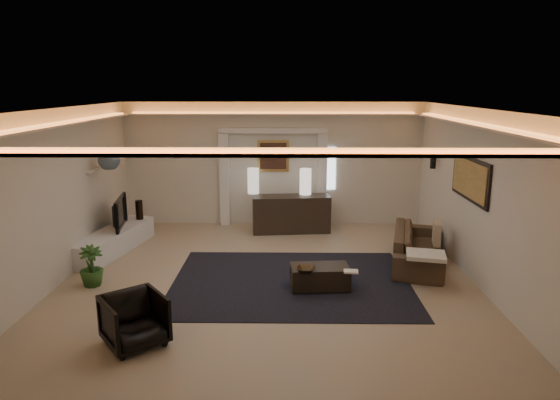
{
  "coord_description": "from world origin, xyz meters",
  "views": [
    {
      "loc": [
        0.32,
        -8.05,
        3.25
      ],
      "look_at": [
        0.2,
        0.6,
        1.25
      ],
      "focal_mm": 31.64,
      "sensor_mm": 36.0,
      "label": 1
    }
  ],
  "objects_px": {
    "console": "(291,215)",
    "coffee_table": "(320,276)",
    "sofa": "(418,247)",
    "armchair": "(135,320)"
  },
  "relations": [
    {
      "from": "sofa",
      "to": "coffee_table",
      "type": "height_order",
      "value": "sofa"
    },
    {
      "from": "console",
      "to": "sofa",
      "type": "bearing_deg",
      "value": -46.23
    },
    {
      "from": "console",
      "to": "sofa",
      "type": "xyz_separation_m",
      "value": [
        2.36,
        -2.03,
        -0.08
      ]
    },
    {
      "from": "console",
      "to": "sofa",
      "type": "relative_size",
      "value": 0.79
    },
    {
      "from": "console",
      "to": "sofa",
      "type": "height_order",
      "value": "console"
    },
    {
      "from": "sofa",
      "to": "armchair",
      "type": "bearing_deg",
      "value": 138.87
    },
    {
      "from": "coffee_table",
      "to": "armchair",
      "type": "relative_size",
      "value": 1.28
    },
    {
      "from": "sofa",
      "to": "coffee_table",
      "type": "distance_m",
      "value": 2.27
    },
    {
      "from": "console",
      "to": "coffee_table",
      "type": "distance_m",
      "value": 3.28
    },
    {
      "from": "console",
      "to": "coffee_table",
      "type": "bearing_deg",
      "value": -87.77
    }
  ]
}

